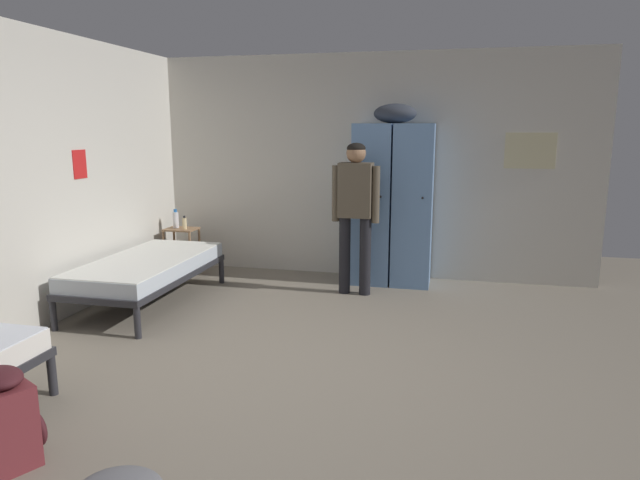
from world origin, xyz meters
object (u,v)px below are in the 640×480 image
Objects in this scene: shelf_unit at (182,246)px; backpack_maroon at (7,419)px; bed_left_rear at (147,268)px; person_traveler at (355,204)px; locker_bank at (393,201)px; lotion_bottle at (185,223)px; water_bottle at (176,219)px.

backpack_maroon is (0.99, -4.01, -0.09)m from shelf_unit.
person_traveler is (2.02, 0.85, 0.61)m from bed_left_rear.
locker_bank is 2.57m from lotion_bottle.
locker_bank is 2.71m from water_bottle.
lotion_bottle is at bearing 98.37° from bed_left_rear.
locker_bank reaches higher than lotion_bottle.
locker_bank is 2.69m from shelf_unit.
locker_bank is 3.63× the size of shelf_unit.
lotion_bottle is (-0.18, 1.22, 0.26)m from bed_left_rear.
lotion_bottle is (0.15, -0.06, -0.03)m from water_bottle.
locker_bank reaches higher than person_traveler.
bed_left_rear is at bearing 105.15° from backpack_maroon.
shelf_unit is 0.31m from lotion_bottle.
person_traveler is 9.84× the size of lotion_bottle.
shelf_unit is at bearing 101.19° from bed_left_rear.
locker_bank is 12.36× the size of lotion_bottle.
bed_left_rear is at bearing -75.58° from water_bottle.
locker_bank is at bearing 30.85° from bed_left_rear.
locker_bank is 1.26× the size of person_traveler.
water_bottle reaches higher than shelf_unit.
person_traveler is at bearing 70.47° from backpack_maroon.
shelf_unit is at bearing -14.04° from water_bottle.
lotion_bottle is at bearing -29.74° from shelf_unit.
person_traveler is 3.00× the size of backpack_maroon.
lotion_bottle is at bearing 103.10° from backpack_maroon.
backpack_maroon is at bearing -76.90° from lotion_bottle.
backpack_maroon is at bearing -76.09° from shelf_unit.
person_traveler is (2.27, -0.41, 0.65)m from shelf_unit.
water_bottle is (-0.08, 0.02, 0.33)m from shelf_unit.
locker_bank is 1.09× the size of bed_left_rear.
locker_bank is 2.82m from bed_left_rear.
backpack_maroon is at bearing -74.85° from bed_left_rear.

